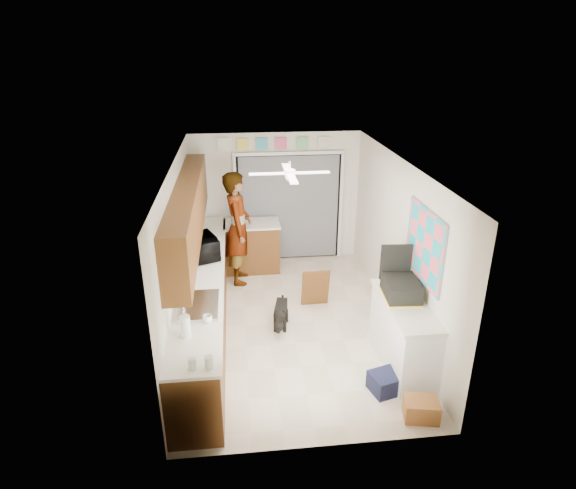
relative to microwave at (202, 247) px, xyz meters
name	(u,v)px	position (x,y,z in m)	size (l,w,h in m)	color
floor	(291,323)	(1.32, -0.54, -1.11)	(5.00, 5.00, 0.00)	beige
ceiling	(291,164)	(1.32, -0.54, 1.39)	(5.00, 5.00, 0.00)	white
wall_back	(276,198)	(1.32, 1.96, 0.14)	(3.20, 3.20, 0.00)	silver
wall_front	(321,349)	(1.32, -3.04, 0.14)	(3.20, 3.20, 0.00)	silver
wall_left	(179,254)	(-0.28, -0.54, 0.14)	(5.00, 5.00, 0.00)	silver
wall_right	(398,244)	(2.92, -0.54, 0.14)	(5.00, 5.00, 0.00)	silver
left_base_cabinets	(204,302)	(0.02, -0.54, -0.66)	(0.60, 4.80, 0.90)	brown
left_countertop	(203,274)	(0.03, -0.54, -0.19)	(0.62, 4.80, 0.04)	white
upper_cabinets	(189,212)	(-0.12, -0.34, 0.69)	(0.32, 4.00, 0.80)	brown
sink_basin	(199,306)	(0.03, -1.54, -0.15)	(0.50, 0.76, 0.06)	silver
faucet	(183,300)	(-0.16, -1.54, -0.06)	(0.03, 0.03, 0.22)	silver
peninsula_base	(252,247)	(0.82, 1.46, -0.66)	(1.00, 0.60, 0.90)	brown
peninsula_top	(252,224)	(0.82, 1.46, -0.19)	(1.04, 0.64, 0.04)	white
back_opening_recess	(289,208)	(1.57, 1.93, -0.06)	(2.00, 0.06, 2.10)	black
curtain_panel	(289,208)	(1.57, 1.89, -0.06)	(1.90, 0.03, 2.05)	gray
door_trim_left	(236,210)	(0.55, 1.90, -0.06)	(0.06, 0.04, 2.10)	white
door_trim_right	(341,206)	(2.59, 1.90, -0.06)	(0.06, 0.04, 2.10)	white
door_trim_head	(289,153)	(1.57, 1.90, 1.01)	(2.10, 0.04, 0.06)	white
header_frame_0	(243,144)	(0.72, 1.93, 1.19)	(0.22, 0.02, 0.22)	#EBD14E
header_frame_1	(262,144)	(1.07, 1.93, 1.19)	(0.22, 0.02, 0.22)	#45A1B8
header_frame_2	(281,143)	(1.42, 1.93, 1.19)	(0.22, 0.02, 0.22)	#DF537D
header_frame_3	(302,143)	(1.82, 1.93, 1.19)	(0.22, 0.02, 0.22)	#6DBF7D
header_frame_4	(324,143)	(2.22, 1.93, 1.19)	(0.22, 0.02, 0.22)	silver
route66_sign	(223,145)	(0.37, 1.93, 1.19)	(0.22, 0.02, 0.26)	silver
right_counter_base	(403,336)	(2.67, -1.74, -0.66)	(0.50, 1.40, 0.90)	white
right_counter_top	(406,305)	(2.66, -1.74, -0.19)	(0.54, 1.44, 0.04)	white
abstract_painting	(425,245)	(2.90, -1.54, 0.54)	(0.03, 1.15, 0.95)	#FF5D75
ceiling_fan	(290,173)	(1.32, -0.34, 1.21)	(1.14, 1.14, 0.24)	white
microwave	(202,247)	(0.00, 0.00, 0.00)	(0.61, 0.42, 0.34)	black
cup	(207,319)	(0.15, -1.91, -0.12)	(0.11, 0.11, 0.09)	white
jar_a	(209,362)	(0.21, -2.79, -0.10)	(0.09, 0.09, 0.13)	silver
jar_b	(192,364)	(0.04, -2.79, -0.11)	(0.08, 0.08, 0.13)	silver
paper_towel_roll	(185,326)	(-0.08, -2.19, -0.04)	(0.12, 0.12, 0.26)	white
suitcase	(401,289)	(2.64, -1.57, -0.05)	(0.43, 0.57, 0.24)	black
suitcase_rim	(400,296)	(2.64, -1.57, -0.16)	(0.44, 0.58, 0.02)	yellow
suitcase_lid	(396,262)	(2.64, -1.28, 0.20)	(0.42, 0.03, 0.50)	black
cardboard_box	(421,409)	(2.57, -2.74, -0.99)	(0.39, 0.29, 0.24)	#AA6935
navy_crate	(387,382)	(2.32, -2.24, -0.99)	(0.40, 0.33, 0.25)	black
cabinet_door_panel	(315,288)	(1.77, -0.08, -0.77)	(0.45, 0.03, 0.67)	brown
man	(238,228)	(0.56, 1.01, -0.10)	(0.74, 0.49, 2.03)	white
dog	(281,314)	(1.15, -0.63, -0.89)	(0.24, 0.56, 0.44)	black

